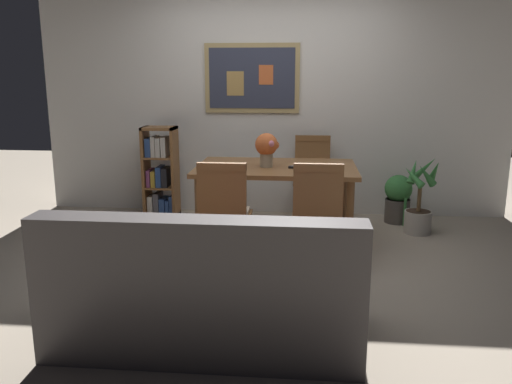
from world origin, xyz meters
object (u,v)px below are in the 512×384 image
at_px(flower_vase, 267,147).
at_px(potted_ivy, 398,198).
at_px(dining_table, 276,176).
at_px(dining_chair_near_right, 317,208).
at_px(potted_palm, 419,205).
at_px(dining_chair_far_right, 312,171).
at_px(dining_chair_near_left, 224,207).
at_px(bookshelf, 160,175).
at_px(leather_couch, 206,293).
at_px(tv_remote, 297,167).

bearing_deg(flower_vase, potted_ivy, 30.96).
relative_size(dining_table, dining_chair_near_right, 1.62).
bearing_deg(dining_chair_near_right, potted_palm, 48.19).
height_order(dining_chair_far_right, potted_palm, dining_chair_far_right).
bearing_deg(dining_chair_near_left, dining_chair_near_right, 2.94).
distance_m(dining_table, flower_vase, 0.29).
bearing_deg(bookshelf, dining_table, -30.25).
xyz_separation_m(potted_ivy, flower_vase, (-1.35, -0.81, 0.65)).
height_order(dining_chair_near_right, leather_couch, dining_chair_near_right).
bearing_deg(tv_remote, potted_ivy, 39.23).
bearing_deg(potted_palm, dining_table, -164.60).
relative_size(leather_couch, potted_palm, 2.32).
bearing_deg(dining_table, bookshelf, 149.75).
bearing_deg(flower_vase, potted_palm, 16.21).
xyz_separation_m(dining_chair_near_left, potted_ivy, (1.63, 1.57, -0.27)).
xyz_separation_m(flower_vase, tv_remote, (0.28, -0.06, -0.17)).
xyz_separation_m(potted_ivy, potted_palm, (0.15, -0.38, 0.02)).
xyz_separation_m(bookshelf, potted_palm, (2.74, -0.39, -0.18)).
distance_m(dining_table, dining_chair_far_right, 0.88).
xyz_separation_m(dining_chair_near_right, leather_couch, (-0.67, -1.18, -0.23)).
xyz_separation_m(dining_table, dining_chair_far_right, (0.34, 0.81, -0.10)).
distance_m(leather_couch, flower_vase, 2.02).
height_order(dining_chair_near_left, flower_vase, flower_vase).
bearing_deg(tv_remote, dining_chair_near_left, -128.66).
relative_size(potted_palm, tv_remote, 4.83).
relative_size(potted_ivy, tv_remote, 3.29).
relative_size(dining_chair_far_right, bookshelf, 0.91).
bearing_deg(flower_vase, bookshelf, 146.52).
distance_m(dining_table, leather_couch, 2.01).
xyz_separation_m(dining_chair_far_right, leather_couch, (-0.64, -2.77, -0.23)).
bearing_deg(dining_chair_near_left, potted_ivy, 44.01).
bearing_deg(dining_table, potted_palm, 15.40).
height_order(potted_ivy, flower_vase, flower_vase).
height_order(dining_table, flower_vase, flower_vase).
bearing_deg(tv_remote, bookshelf, 149.89).
relative_size(potted_palm, flower_vase, 2.50).
height_order(dining_chair_near_left, bookshelf, bookshelf).
relative_size(dining_table, tv_remote, 9.17).
height_order(dining_table, dining_chair_near_right, dining_chair_near_right).
height_order(dining_chair_near_right, potted_ivy, dining_chair_near_right).
relative_size(flower_vase, tv_remote, 1.94).
xyz_separation_m(dining_chair_near_right, potted_ivy, (0.89, 1.54, -0.27)).
relative_size(dining_chair_near_right, potted_palm, 1.17).
relative_size(dining_chair_near_left, bookshelf, 0.91).
relative_size(dining_chair_near_right, potted_ivy, 1.72).
height_order(dining_chair_near_left, potted_palm, dining_chair_near_left).
distance_m(potted_ivy, tv_remote, 1.46).
xyz_separation_m(dining_chair_near_right, potted_palm, (1.04, 1.16, -0.25)).
bearing_deg(dining_table, tv_remote, -29.19).
xyz_separation_m(dining_table, dining_chair_near_right, (0.37, -0.77, -0.10)).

